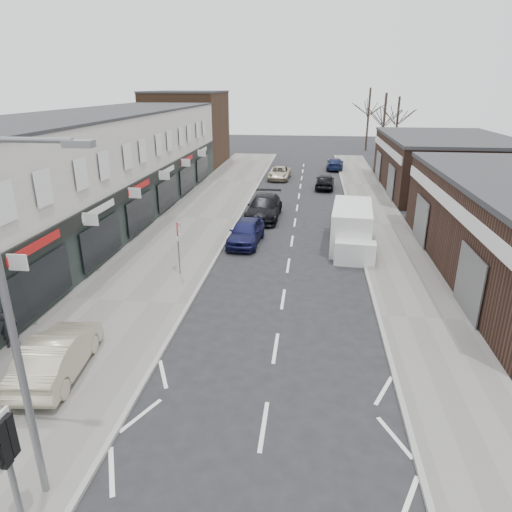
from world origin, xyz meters
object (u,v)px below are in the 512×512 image
(street_lamp, at_px, (17,314))
(parked_car_left_a, at_px, (246,232))
(sedan_on_pavement, at_px, (58,354))
(parked_car_right_c, at_px, (335,164))
(parked_car_right_b, at_px, (325,181))
(pedestrian, at_px, (9,325))
(parked_car_left_c, at_px, (279,173))
(warning_sign, at_px, (178,233))
(white_van, at_px, (352,228))
(parked_car_right_a, at_px, (345,214))
(parked_car_left_b, at_px, (264,207))
(traffic_light, at_px, (5,451))

(street_lamp, bearing_deg, parked_car_left_a, 84.13)
(sedan_on_pavement, xyz_separation_m, parked_car_right_c, (10.21, 39.98, -0.19))
(sedan_on_pavement, height_order, parked_car_right_b, sedan_on_pavement)
(pedestrian, relative_size, parked_car_right_b, 0.43)
(street_lamp, relative_size, parked_car_left_c, 1.82)
(pedestrian, xyz_separation_m, parked_car_right_b, (11.40, 28.41, -0.30))
(sedan_on_pavement, height_order, parked_car_left_c, sedan_on_pavement)
(warning_sign, relative_size, white_van, 0.43)
(sedan_on_pavement, distance_m, parked_car_left_a, 14.29)
(warning_sign, relative_size, parked_car_right_b, 0.68)
(street_lamp, height_order, sedan_on_pavement, street_lamp)
(warning_sign, xyz_separation_m, parked_car_left_a, (2.48, 5.20, -1.47))
(parked_car_right_c, bearing_deg, parked_car_left_a, 80.61)
(street_lamp, xyz_separation_m, parked_car_right_a, (7.89, 23.09, -3.98))
(parked_car_right_a, bearing_deg, parked_car_right_c, -86.93)
(warning_sign, xyz_separation_m, parked_car_right_c, (8.66, 31.46, -1.57))
(parked_car_left_b, bearing_deg, street_lamp, -94.21)
(street_lamp, relative_size, parked_car_left_a, 1.86)
(parked_car_left_b, relative_size, parked_car_right_c, 1.25)
(white_van, bearing_deg, street_lamp, -108.71)
(parked_car_left_a, xyz_separation_m, parked_car_right_c, (6.18, 26.26, -0.10))
(street_lamp, height_order, warning_sign, street_lamp)
(traffic_light, relative_size, parked_car_right_c, 0.71)
(traffic_light, bearing_deg, white_van, 68.10)
(parked_car_left_c, xyz_separation_m, parked_car_right_c, (5.70, 6.31, 0.02))
(parked_car_left_b, bearing_deg, parked_car_right_a, -3.63)
(pedestrian, bearing_deg, parked_car_left_b, -135.04)
(street_lamp, bearing_deg, parked_car_left_c, 86.49)
(sedan_on_pavement, bearing_deg, warning_sign, -106.58)
(traffic_light, relative_size, parked_car_left_c, 0.71)
(white_van, relative_size, sedan_on_pavement, 1.48)
(warning_sign, distance_m, parked_car_left_c, 25.37)
(white_van, relative_size, parked_car_right_b, 1.56)
(traffic_light, height_order, parked_car_left_c, traffic_light)
(parked_car_left_c, bearing_deg, pedestrian, -99.90)
(warning_sign, xyz_separation_m, parked_car_right_b, (7.36, 21.18, -1.52))
(parked_car_right_c, bearing_deg, parked_car_right_a, 93.47)
(parked_car_left_a, bearing_deg, parked_car_left_b, 88.79)
(warning_sign, xyz_separation_m, parked_car_left_b, (2.96, 10.79, -1.41))
(parked_car_right_a, distance_m, parked_car_right_b, 10.94)
(sedan_on_pavement, bearing_deg, parked_car_left_a, -112.67)
(warning_sign, bearing_deg, parked_car_left_c, 83.29)
(warning_sign, distance_m, parked_car_right_c, 32.67)
(street_lamp, height_order, parked_car_right_c, street_lamp)
(street_lamp, bearing_deg, parked_car_right_c, 79.72)
(warning_sign, distance_m, parked_car_right_b, 22.47)
(white_van, bearing_deg, parked_car_left_c, 110.65)
(traffic_light, relative_size, white_van, 0.50)
(pedestrian, xyz_separation_m, parked_car_left_a, (6.52, 12.43, -0.25))
(sedan_on_pavement, bearing_deg, parked_car_left_b, -109.43)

